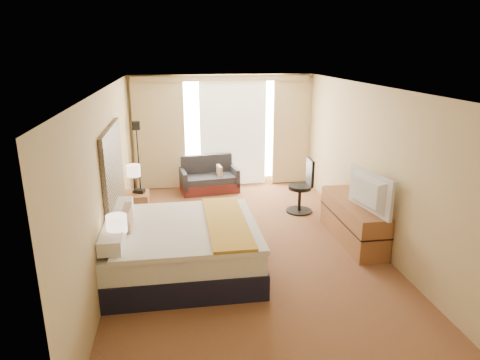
{
  "coord_description": "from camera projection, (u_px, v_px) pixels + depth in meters",
  "views": [
    {
      "loc": [
        -1.09,
        -6.37,
        3.15
      ],
      "look_at": [
        -0.05,
        0.4,
        1.04
      ],
      "focal_mm": 32.0,
      "sensor_mm": 36.0,
      "label": 1
    }
  ],
  "objects": [
    {
      "name": "floor",
      "position": [
        247.0,
        247.0,
        7.1
      ],
      "size": [
        4.2,
        7.0,
        0.02
      ],
      "primitive_type": "cube",
      "color": "#521A17",
      "rests_on": "ground"
    },
    {
      "name": "ceiling",
      "position": [
        247.0,
        88.0,
        6.34
      ],
      "size": [
        4.2,
        7.0,
        0.02
      ],
      "primitive_type": "cube",
      "color": "silver",
      "rests_on": "wall_back"
    },
    {
      "name": "wall_back",
      "position": [
        222.0,
        131.0,
        10.03
      ],
      "size": [
        4.2,
        0.02,
        2.6
      ],
      "primitive_type": "cube",
      "color": "tan",
      "rests_on": "ground"
    },
    {
      "name": "wall_front",
      "position": [
        320.0,
        290.0,
        3.42
      ],
      "size": [
        4.2,
        0.02,
        2.6
      ],
      "primitive_type": "cube",
      "color": "tan",
      "rests_on": "ground"
    },
    {
      "name": "wall_left",
      "position": [
        109.0,
        177.0,
        6.42
      ],
      "size": [
        0.02,
        7.0,
        2.6
      ],
      "primitive_type": "cube",
      "color": "tan",
      "rests_on": "ground"
    },
    {
      "name": "wall_right",
      "position": [
        373.0,
        166.0,
        7.03
      ],
      "size": [
        0.02,
        7.0,
        2.6
      ],
      "primitive_type": "cube",
      "color": "tan",
      "rests_on": "ground"
    },
    {
      "name": "headboard",
      "position": [
        114.0,
        175.0,
        6.62
      ],
      "size": [
        0.06,
        1.85,
        1.5
      ],
      "primitive_type": "cube",
      "color": "black",
      "rests_on": "wall_left"
    },
    {
      "name": "nightstand_left",
      "position": [
        123.0,
        272.0,
        5.76
      ],
      "size": [
        0.45,
        0.52,
        0.55
      ],
      "primitive_type": "cube",
      "color": "#8E5D33",
      "rests_on": "floor"
    },
    {
      "name": "nightstand_right",
      "position": [
        137.0,
        207.0,
        8.12
      ],
      "size": [
        0.45,
        0.52,
        0.55
      ],
      "primitive_type": "cube",
      "color": "#8E5D33",
      "rests_on": "floor"
    },
    {
      "name": "media_dresser",
      "position": [
        353.0,
        221.0,
        7.27
      ],
      "size": [
        0.5,
        1.8,
        0.7
      ],
      "primitive_type": "cube",
      "color": "#8E5D33",
      "rests_on": "floor"
    },
    {
      "name": "window",
      "position": [
        233.0,
        130.0,
        10.03
      ],
      "size": [
        2.3,
        0.02,
        2.3
      ],
      "primitive_type": "cube",
      "color": "white",
      "rests_on": "wall_back"
    },
    {
      "name": "curtains",
      "position": [
        222.0,
        127.0,
        9.89
      ],
      "size": [
        4.12,
        0.19,
        2.56
      ],
      "color": "beige",
      "rests_on": "floor"
    },
    {
      "name": "bed",
      "position": [
        182.0,
        247.0,
        6.22
      ],
      "size": [
        2.16,
        1.98,
        1.05
      ],
      "color": "black",
      "rests_on": "floor"
    },
    {
      "name": "loveseat",
      "position": [
        209.0,
        180.0,
        9.84
      ],
      "size": [
        1.36,
        0.84,
        0.8
      ],
      "rotation": [
        0.0,
        0.0,
        0.12
      ],
      "color": "#571D19",
      "rests_on": "floor"
    },
    {
      "name": "floor_lamp",
      "position": [
        137.0,
        145.0,
        9.12
      ],
      "size": [
        0.21,
        0.21,
        1.69
      ],
      "color": "black",
      "rests_on": "floor"
    },
    {
      "name": "desk_chair",
      "position": [
        303.0,
        189.0,
        8.51
      ],
      "size": [
        0.53,
        0.53,
        1.08
      ],
      "rotation": [
        0.0,
        0.0,
        -0.04
      ],
      "color": "black",
      "rests_on": "floor"
    },
    {
      "name": "lamp_left",
      "position": [
        117.0,
        224.0,
        5.51
      ],
      "size": [
        0.26,
        0.26,
        0.56
      ],
      "color": "black",
      "rests_on": "nightstand_left"
    },
    {
      "name": "lamp_right",
      "position": [
        133.0,
        171.0,
        7.97
      ],
      "size": [
        0.25,
        0.25,
        0.54
      ],
      "color": "black",
      "rests_on": "nightstand_right"
    },
    {
      "name": "tissue_box",
      "position": [
        123.0,
        245.0,
        5.81
      ],
      "size": [
        0.13,
        0.13,
        0.1
      ],
      "primitive_type": "cube",
      "rotation": [
        0.0,
        0.0,
        0.2
      ],
      "color": "#7EADC4",
      "rests_on": "nightstand_left"
    },
    {
      "name": "telephone",
      "position": [
        140.0,
        191.0,
        8.05
      ],
      "size": [
        0.21,
        0.18,
        0.07
      ],
      "primitive_type": "cube",
      "rotation": [
        0.0,
        0.0,
        -0.35
      ],
      "color": "black",
      "rests_on": "nightstand_right"
    },
    {
      "name": "television",
      "position": [
        364.0,
        192.0,
        6.65
      ],
      "size": [
        0.32,
        1.1,
        0.63
      ],
      "primitive_type": "imported",
      "rotation": [
        0.0,
        0.0,
        1.73
      ],
      "color": "black",
      "rests_on": "media_dresser"
    }
  ]
}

